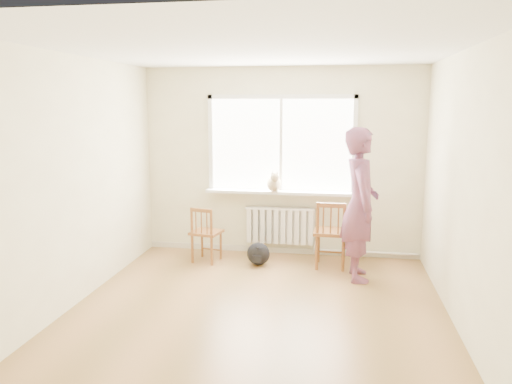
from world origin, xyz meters
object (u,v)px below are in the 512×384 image
at_px(chair_right, 331,234).
at_px(person, 360,204).
at_px(backpack, 258,254).
at_px(chair_left, 205,234).
at_px(cat, 274,183).

height_order(chair_right, person, person).
bearing_deg(backpack, person, -13.10).
bearing_deg(backpack, chair_right, 2.29).
bearing_deg(chair_left, backpack, -169.01).
distance_m(chair_left, person, 2.17).
height_order(chair_left, backpack, chair_left).
distance_m(chair_right, backpack, 1.02).
xyz_separation_m(chair_right, backpack, (-0.97, -0.04, -0.31)).
xyz_separation_m(chair_left, person, (2.07, -0.31, 0.56)).
distance_m(chair_left, cat, 1.21).
xyz_separation_m(chair_left, backpack, (0.75, -0.01, -0.24)).
xyz_separation_m(person, cat, (-1.17, 0.74, 0.12)).
bearing_deg(chair_right, cat, -24.21).
bearing_deg(cat, chair_left, -165.95).
xyz_separation_m(chair_left, cat, (0.91, 0.42, 0.68)).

